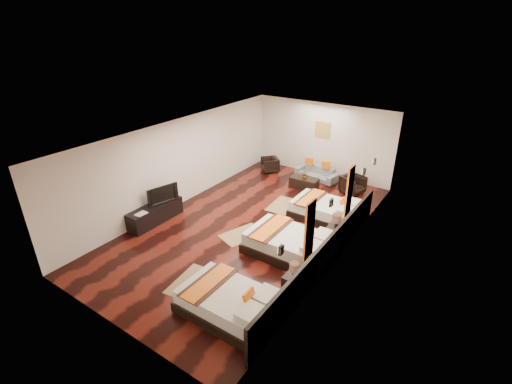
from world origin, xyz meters
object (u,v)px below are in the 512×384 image
Objects in this scene: tv at (161,194)px; table_plant at (305,174)px; bed_mid at (291,244)px; nightstand_b at (335,234)px; armchair_left at (270,165)px; coffee_table at (304,183)px; bed_far at (327,210)px; bed_near at (231,303)px; sofa at (317,173)px; book at (138,213)px; armchair_right at (353,185)px; nightstand_a at (293,282)px; tv_console at (155,213)px; figurine at (170,191)px.

tv is 5.09m from table_plant.
nightstand_b is (0.75, 1.08, 0.02)m from bed_mid.
tv is 1.53× the size of armchair_left.
bed_far is at bearing -44.64° from coffee_table.
bed_near is at bearing -90.05° from bed_mid.
bed_mid reaches higher than armchair_left.
bed_far is 7.24× the size of table_plant.
sofa is at bearing 54.73° from armchair_left.
coffee_table is at bearing -80.79° from sofa.
armchair_right reaches higher than book.
bed_far is at bearing 122.05° from nightstand_b.
nightstand_a is 4.97m from tv_console.
sofa is (-2.35, 3.83, -0.08)m from nightstand_b.
book is (-4.20, -3.66, 0.29)m from bed_far.
bed_near is at bearing -76.09° from table_plant.
table_plant is at bearing 60.84° from tv_console.
nightstand_b is 5.18m from tv.
bed_mid is 2.28× the size of coffee_table.
figurine is at bearing -108.10° from sofa.
nightstand_a is 5.66m from table_plant.
nightstand_a reaches higher than sofa.
bed_near is 1.01× the size of bed_far.
bed_near reaches higher than armchair_left.
armchair_left is (-3.46, 4.52, -0.01)m from bed_mid.
coffee_table is (-2.35, 5.13, -0.08)m from nightstand_a.
nightstand_b reaches higher than sofa.
bed_mid is 2.33× the size of tv.
bed_far is (-0.00, 2.27, -0.02)m from bed_mid.
nightstand_b is at bearing 90.00° from nightstand_a.
book is 5.87m from table_plant.
armchair_left is (-1.86, -0.39, 0.05)m from sofa.
bed_mid is at bearing 18.24° from book.
bed_near is 7.29× the size of table_plant.
nightstand_b is at bearing 55.31° from bed_mid.
bed_near reaches higher than book.
tv_console is at bearing -169.28° from bed_mid.
coffee_table is at bearing 112.60° from bed_mid.
bed_near is 1.49m from nightstand_a.
tv reaches higher than bed_near.
bed_far is 3.27× the size of armchair_left.
coffee_table is (-2.35, 2.78, -0.12)m from nightstand_b.
bed_mid is at bearing -9.58° from armchair_left.
nightstand_b is 0.50× the size of tv_console.
book reaches higher than tv_console.
armchair_left is (-3.46, 7.08, 0.02)m from bed_near.
armchair_left is at bearing 116.07° from bed_near.
figurine reaches higher than nightstand_a.
table_plant is (-1.59, 6.43, 0.27)m from bed_near.
coffee_table is at bearing -15.19° from tv.
table_plant is at bearing 112.37° from bed_mid.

